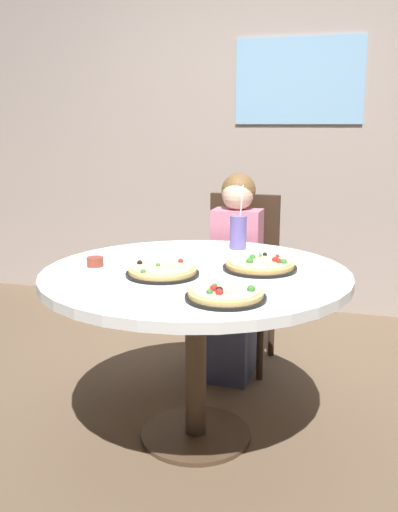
% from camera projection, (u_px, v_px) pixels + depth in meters
% --- Properties ---
extents(ground_plane, '(8.00, 8.00, 0.00)m').
position_uv_depth(ground_plane, '(196.00, 436.00, 2.49)').
color(ground_plane, brown).
extents(wall_with_window, '(5.20, 0.14, 2.90)m').
position_uv_depth(wall_with_window, '(274.00, 108.00, 4.01)').
color(wall_with_window, '#A8998E').
rests_on(wall_with_window, ground_plane).
extents(dining_table, '(1.26, 1.26, 0.75)m').
position_uv_depth(dining_table, '(196.00, 292.00, 2.35)').
color(dining_table, white).
rests_on(dining_table, ground_plane).
extents(chair_wooden, '(0.41, 0.41, 0.95)m').
position_uv_depth(chair_wooden, '(241.00, 270.00, 3.22)').
color(chair_wooden, '#382619').
rests_on(chair_wooden, ground_plane).
extents(diner_child, '(0.26, 0.41, 1.08)m').
position_uv_depth(diner_child, '(233.00, 286.00, 3.07)').
color(diner_child, '#3F4766').
rests_on(diner_child, ground_plane).
extents(pizza_veggie, '(0.31, 0.31, 0.05)m').
position_uv_depth(pizza_veggie, '(260.00, 265.00, 2.34)').
color(pizza_veggie, black).
rests_on(pizza_veggie, dining_table).
extents(pizza_cheese, '(0.29, 0.29, 0.05)m').
position_uv_depth(pizza_cheese, '(163.00, 271.00, 2.25)').
color(pizza_cheese, black).
rests_on(pizza_cheese, dining_table).
extents(pizza_pepperoni, '(0.28, 0.28, 0.05)m').
position_uv_depth(pizza_pepperoni, '(226.00, 294.00, 1.94)').
color(pizza_pepperoni, black).
rests_on(pizza_pepperoni, dining_table).
extents(soda_cup, '(0.08, 0.08, 0.31)m').
position_uv_depth(soda_cup, '(238.00, 232.00, 2.72)').
color(soda_cup, '#6659A5').
rests_on(soda_cup, dining_table).
extents(sauce_bowl, '(0.07, 0.07, 0.04)m').
position_uv_depth(sauce_bowl, '(95.00, 262.00, 2.39)').
color(sauce_bowl, brown).
rests_on(sauce_bowl, dining_table).
extents(plate_small, '(0.18, 0.18, 0.01)m').
position_uv_depth(plate_small, '(182.00, 247.00, 2.74)').
color(plate_small, white).
rests_on(plate_small, dining_table).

